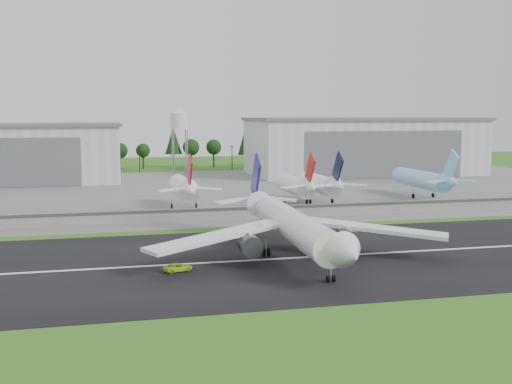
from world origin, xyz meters
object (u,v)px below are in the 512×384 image
object	(u,v)px
parked_jet_skyblue	(426,180)
main_airliner	(295,233)
parked_jet_navy	(323,184)
ground_vehicle	(178,267)
parked_jet_red_b	(297,185)
parked_jet_red_a	(184,188)

from	to	relation	value
parked_jet_skyblue	main_airliner	bearing A→B (deg)	-132.47
main_airliner	parked_jet_navy	xyz separation A→B (m)	(29.53, 66.99, 1.23)
ground_vehicle	parked_jet_red_b	size ratio (longest dim) A/B	0.16
main_airliner	parked_jet_red_b	xyz separation A→B (m)	(21.45, 66.97, 1.12)
main_airliner	parked_jet_red_b	bearing A→B (deg)	-105.55
ground_vehicle	parked_jet_red_a	bearing A→B (deg)	-27.22
parked_jet_navy	parked_jet_red_b	bearing A→B (deg)	-179.87
main_airliner	parked_jet_navy	world-z (taller)	main_airliner
parked_jet_red_b	parked_jet_navy	world-z (taller)	parked_jet_navy
parked_jet_red_b	parked_jet_skyblue	xyz separation A→B (m)	(44.45, 5.02, 0.08)
parked_jet_red_b	parked_jet_skyblue	bearing A→B (deg)	6.45
parked_jet_red_b	main_airliner	bearing A→B (deg)	-107.76
parked_jet_red_a	parked_jet_skyblue	bearing A→B (deg)	3.68
main_airliner	parked_jet_red_b	world-z (taller)	main_airliner
ground_vehicle	parked_jet_red_b	distance (m)	84.06
ground_vehicle	parked_jet_navy	xyz separation A→B (m)	(51.86, 71.59, 5.32)
parked_jet_navy	parked_jet_skyblue	distance (m)	36.71
parked_jet_red_a	parked_jet_red_b	distance (m)	33.31
parked_jet_red_b	ground_vehicle	bearing A→B (deg)	-121.45
ground_vehicle	parked_jet_red_b	world-z (taller)	parked_jet_red_b
parked_jet_skyblue	parked_jet_navy	bearing A→B (deg)	-172.17
ground_vehicle	main_airliner	bearing A→B (deg)	-97.27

